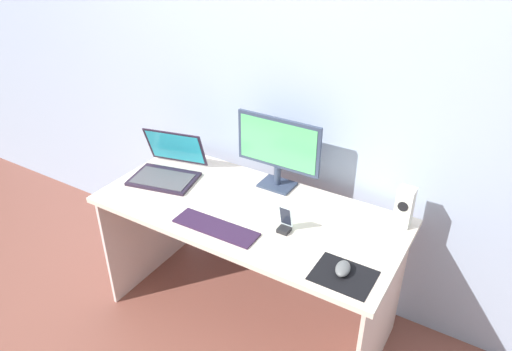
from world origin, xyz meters
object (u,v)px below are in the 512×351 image
(mouse, at_px, (343,269))
(phone_in_dock, at_px, (285,222))
(speaker_right, at_px, (404,207))
(keyboard_external, at_px, (216,227))
(monitor, at_px, (278,149))
(laptop, at_px, (168,168))

(mouse, relative_size, phone_in_dock, 0.73)
(speaker_right, bearing_deg, mouse, -103.29)
(keyboard_external, xyz_separation_m, mouse, (0.62, 0.02, 0.02))
(monitor, distance_m, speaker_right, 0.69)
(laptop, relative_size, phone_in_dock, 2.98)
(monitor, height_order, speaker_right, monitor)
(speaker_right, bearing_deg, laptop, -170.19)
(speaker_right, xyz_separation_m, mouse, (-0.11, -0.46, -0.08))
(monitor, relative_size, keyboard_external, 1.13)
(speaker_right, bearing_deg, keyboard_external, -146.70)
(monitor, xyz_separation_m, laptop, (-0.57, -0.22, -0.17))
(laptop, height_order, phone_in_dock, laptop)
(monitor, height_order, laptop, monitor)
(monitor, relative_size, phone_in_dock, 3.42)
(laptop, distance_m, phone_in_dock, 0.80)
(laptop, bearing_deg, keyboard_external, -27.39)
(speaker_right, xyz_separation_m, laptop, (-1.24, -0.22, -0.05))
(speaker_right, relative_size, keyboard_external, 0.47)
(laptop, distance_m, keyboard_external, 0.58)
(mouse, xyz_separation_m, phone_in_dock, (-0.34, 0.13, 0.03))
(monitor, height_order, keyboard_external, monitor)
(speaker_right, bearing_deg, monitor, 179.73)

